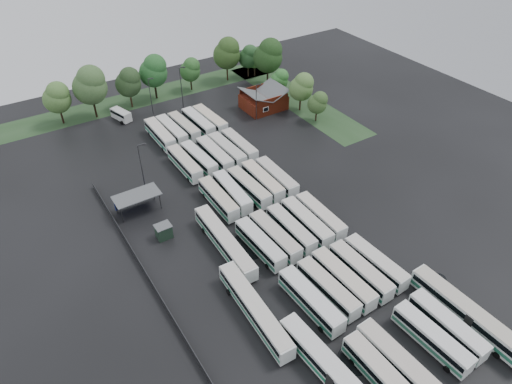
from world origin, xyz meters
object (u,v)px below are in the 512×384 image
artic_bus_west_a (332,372)px  artic_bus_east (468,314)px  brick_building (264,101)px  minibus (121,115)px

artic_bus_west_a → artic_bus_east: bearing=-12.3°
brick_building → artic_bus_east: 70.11m
artic_bus_west_a → minibus: (1.04, 79.10, -0.45)m
brick_building → minibus: bearing=157.2°
artic_bus_east → minibus: size_ratio=2.97×
brick_building → artic_bus_west_a: bearing=-116.8°
artic_bus_west_a → artic_bus_east: 21.73m
artic_bus_west_a → artic_bus_east: (21.44, -3.53, 0.01)m
brick_building → artic_bus_east: bearing=-99.6°
brick_building → artic_bus_east: size_ratio=0.56×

